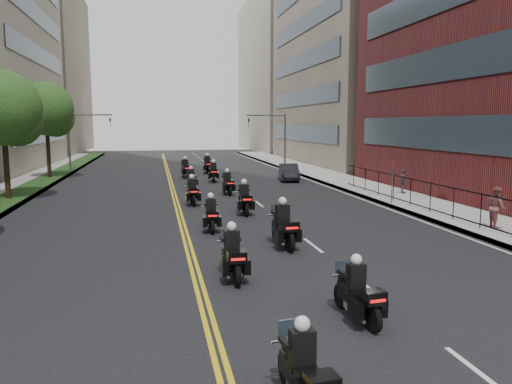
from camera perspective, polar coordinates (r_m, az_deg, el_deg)
sidewalk_right at (r=36.04m, az=12.53°, el=0.46°), size 4.00×90.00×0.15m
grass_strip at (r=34.06m, az=-25.99°, el=-0.41°), size 2.00×90.00×0.04m
building_right_tan at (r=61.52m, az=12.34°, el=17.42°), size 15.11×28.00×30.00m
building_right_far at (r=89.37m, az=4.37°, el=13.22°), size 15.00×28.00×26.00m
building_left_far at (r=88.23m, az=-24.73°, el=12.61°), size 16.00×28.00×26.00m
iron_fence at (r=24.17m, az=22.93°, el=-1.55°), size 0.05×28.00×1.50m
traffic_signal_right at (r=51.12m, az=2.30°, el=6.84°), size 4.09×0.20×5.60m
traffic_signal_left at (r=50.14m, az=-19.54°, el=6.38°), size 4.09×0.20×5.60m
motorcycle_0 at (r=8.53m, az=5.58°, el=-20.02°), size 0.58×2.08×1.53m
motorcycle_1 at (r=12.09m, az=11.59°, el=-11.47°), size 0.59×2.14×1.58m
motorcycle_2 at (r=14.89m, az=-2.70°, el=-7.40°), size 0.53×2.31×1.71m
motorcycle_3 at (r=18.64m, az=3.18°, el=-4.08°), size 0.60×2.54×1.88m
motorcycle_4 at (r=21.52m, az=-5.16°, el=-2.74°), size 0.52×2.22×1.64m
motorcycle_5 at (r=25.39m, az=-1.33°, el=-0.95°), size 0.58×2.42×1.79m
motorcycle_6 at (r=28.51m, az=-7.29°, el=-0.08°), size 0.55×2.37×1.75m
motorcycle_7 at (r=32.46m, az=-3.28°, el=0.88°), size 0.56×2.27×1.67m
motorcycle_8 at (r=35.75m, az=-7.40°, el=1.42°), size 0.57×2.15×1.59m
motorcycle_9 at (r=39.58m, az=-4.88°, el=2.18°), size 0.65×2.39×1.77m
motorcycle_10 at (r=42.73m, az=-8.06°, el=2.58°), size 0.72×2.48×1.83m
motorcycle_11 at (r=46.22m, az=-5.56°, el=3.04°), size 0.60×2.55×1.88m
parked_sedan at (r=40.47m, az=3.78°, el=2.28°), size 2.12×4.28×1.35m
pedestrian_b at (r=23.70m, az=25.78°, el=-1.57°), size 0.82×0.97×1.77m
pedestrian_c at (r=33.23m, az=16.45°, el=1.20°), size 0.71×0.98×1.55m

